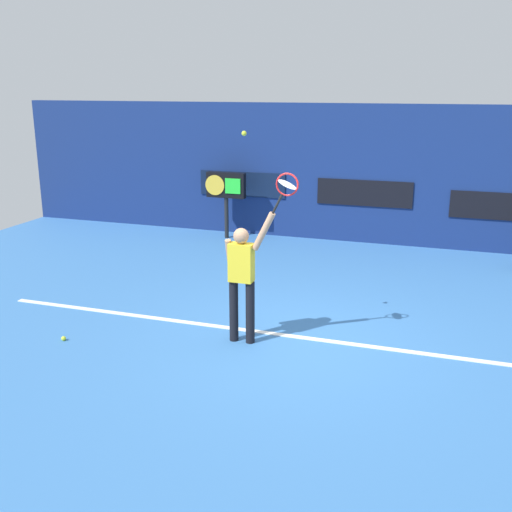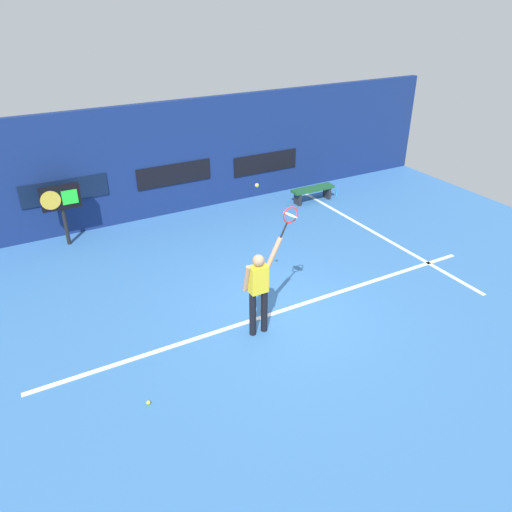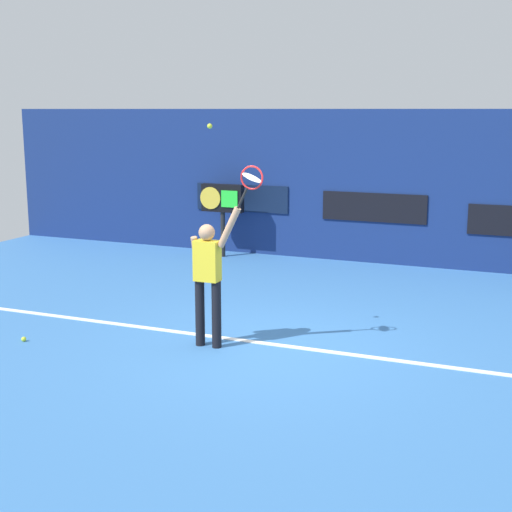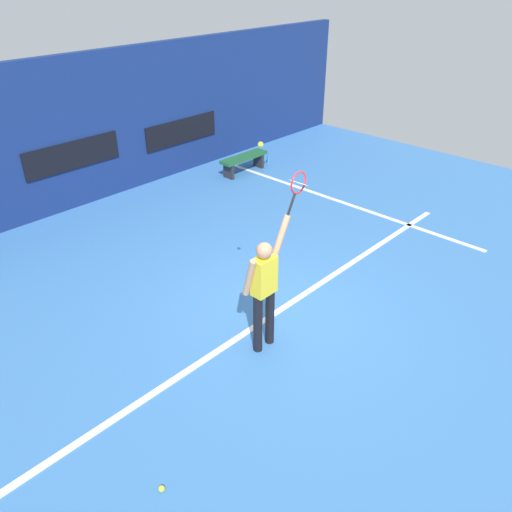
# 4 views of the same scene
# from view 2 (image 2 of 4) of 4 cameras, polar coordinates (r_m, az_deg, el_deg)

# --- Properties ---
(ground_plane) EXTENTS (18.00, 18.00, 0.00)m
(ground_plane) POSITION_cam_2_polar(r_m,az_deg,el_deg) (10.39, 3.26, -6.58)
(ground_plane) COLOR #3870B2
(back_wall) EXTENTS (18.00, 0.20, 3.19)m
(back_wall) POSITION_cam_2_polar(r_m,az_deg,el_deg) (14.70, -9.50, 10.76)
(back_wall) COLOR navy
(back_wall) RESTS_ON ground_plane
(sponsor_banner_center) EXTENTS (2.20, 0.03, 0.60)m
(sponsor_banner_center) POSITION_cam_2_polar(r_m,az_deg,el_deg) (14.73, -9.20, 9.10)
(sponsor_banner_center) COLOR black
(sponsor_banner_portside) EXTENTS (2.20, 0.03, 0.60)m
(sponsor_banner_portside) POSITION_cam_2_polar(r_m,az_deg,el_deg) (14.05, -20.77, 6.90)
(sponsor_banner_portside) COLOR #0C1933
(sponsor_banner_starboard) EXTENTS (2.20, 0.03, 0.60)m
(sponsor_banner_starboard) POSITION_cam_2_polar(r_m,az_deg,el_deg) (15.97, 1.08, 10.49)
(sponsor_banner_starboard) COLOR black
(court_baseline) EXTENTS (10.00, 0.10, 0.01)m
(court_baseline) POSITION_cam_2_polar(r_m,az_deg,el_deg) (10.47, 2.88, -6.20)
(court_baseline) COLOR white
(court_baseline) RESTS_ON ground_plane
(court_sideline) EXTENTS (0.10, 7.00, 0.01)m
(court_sideline) POSITION_cam_2_polar(r_m,az_deg,el_deg) (14.02, 13.44, 2.46)
(court_sideline) COLOR white
(court_sideline) RESTS_ON ground_plane
(tennis_player) EXTENTS (0.74, 0.31, 1.95)m
(tennis_player) POSITION_cam_2_polar(r_m,az_deg,el_deg) (9.32, 0.30, -3.57)
(tennis_player) COLOR black
(tennis_player) RESTS_ON ground_plane
(tennis_racket) EXTENTS (0.42, 0.27, 0.62)m
(tennis_racket) POSITION_cam_2_polar(r_m,az_deg,el_deg) (9.00, 3.83, 4.45)
(tennis_racket) COLOR black
(tennis_ball) EXTENTS (0.07, 0.07, 0.07)m
(tennis_ball) POSITION_cam_2_polar(r_m,az_deg,el_deg) (8.53, 0.10, 7.99)
(tennis_ball) COLOR #CCE033
(scoreboard_clock) EXTENTS (0.96, 0.20, 1.59)m
(scoreboard_clock) POSITION_cam_2_polar(r_m,az_deg,el_deg) (13.49, -21.18, 5.93)
(scoreboard_clock) COLOR black
(scoreboard_clock) RESTS_ON ground_plane
(court_bench) EXTENTS (1.40, 0.36, 0.45)m
(court_bench) POSITION_cam_2_polar(r_m,az_deg,el_deg) (15.76, 6.42, 7.31)
(court_bench) COLOR #1E592D
(court_bench) RESTS_ON ground_plane
(water_bottle) EXTENTS (0.07, 0.07, 0.24)m
(water_bottle) POSITION_cam_2_polar(r_m,az_deg,el_deg) (16.37, 9.10, 7.12)
(water_bottle) COLOR #338CD8
(water_bottle) RESTS_ON ground_plane
(spare_ball) EXTENTS (0.07, 0.07, 0.07)m
(spare_ball) POSITION_cam_2_polar(r_m,az_deg,el_deg) (8.58, -12.05, -15.88)
(spare_ball) COLOR #CCE033
(spare_ball) RESTS_ON ground_plane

